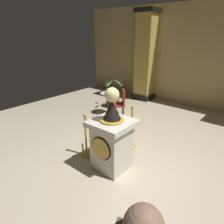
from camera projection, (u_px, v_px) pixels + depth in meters
ground_plane at (132, 169)px, 4.21m from camera, size 11.05×11.05×0.00m
back_wall at (214, 58)px, 6.91m from camera, size 11.05×0.16×3.62m
pedestal_clock at (112, 139)px, 4.02m from camera, size 0.78×0.78×1.70m
stanchion_near at (131, 133)px, 4.90m from camera, size 0.24×0.24×1.06m
stanchion_far at (86, 141)px, 4.55m from camera, size 0.24×0.24×1.02m
velvet_rope at (110, 120)px, 4.57m from camera, size 0.79×0.80×0.22m
column_left at (146, 57)px, 8.14m from camera, size 0.80×0.80×3.48m
potted_palm_left at (113, 98)px, 7.65m from camera, size 0.79×0.80×1.11m
cafe_table at (108, 100)px, 6.94m from camera, size 0.52×0.52×0.74m
cafe_chair_red at (121, 102)px, 6.46m from camera, size 0.57×0.57×0.96m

